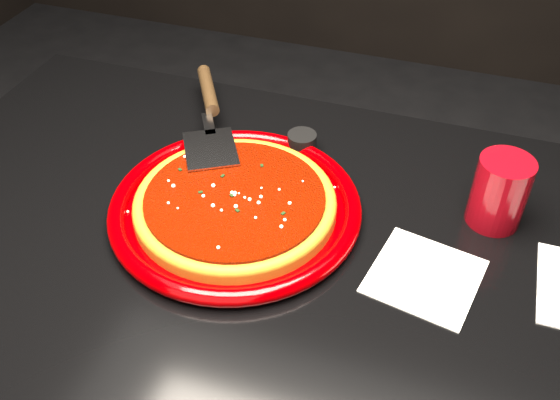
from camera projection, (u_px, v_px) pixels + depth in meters
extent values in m
cube|color=black|center=(264.00, 393.00, 1.13)|extent=(1.20, 0.80, 0.75)
cylinder|color=#770001|center=(235.00, 207.00, 0.93)|extent=(0.42, 0.42, 0.03)
cylinder|color=#855A14|center=(235.00, 205.00, 0.92)|extent=(0.34, 0.34, 0.02)
torus|color=#855A14|center=(235.00, 201.00, 0.92)|extent=(0.34, 0.34, 0.02)
cylinder|color=#670D00|center=(235.00, 199.00, 0.92)|extent=(0.30, 0.30, 0.01)
cylinder|color=maroon|center=(500.00, 192.00, 0.89)|extent=(0.10, 0.10, 0.11)
cube|color=silver|center=(425.00, 276.00, 0.84)|extent=(0.16, 0.16, 0.00)
cylinder|color=black|center=(302.00, 144.00, 1.04)|extent=(0.06, 0.06, 0.04)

